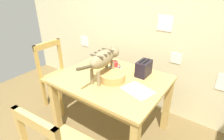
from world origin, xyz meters
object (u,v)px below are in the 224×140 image
Objects in this scene: magazine at (138,90)px; wooden_chair_far at (58,76)px; dining_table at (112,85)px; wicker_basket at (112,76)px; toaster at (144,68)px; cat at (104,59)px; coffee_mug at (114,65)px; book_stack at (101,62)px; saucer_bowl at (114,70)px.

wooden_chair_far is (-1.30, 0.07, -0.28)m from magazine.
dining_table is 0.14m from wicker_basket.
toaster reaches higher than wicker_basket.
cat is 2.38× the size of magazine.
wicker_basket is at bearing -61.21° from coffee_mug.
book_stack is 0.60m from toaster.
wooden_chair_far is (-0.61, -0.24, -0.30)m from book_stack.
dining_table is 1.22× the size of wooden_chair_far.
coffee_mug reaches higher than dining_table.
toaster is at bearing 18.32° from saucer_bowl.
dining_table is at bearing 90.23° from wooden_chair_far.
saucer_bowl is at bearing -180.00° from coffee_mug.
saucer_bowl reaches higher than magazine.
book_stack is 0.19× the size of wooden_chair_far.
coffee_mug is at bearing 89.02° from cat.
dining_table is 6.38× the size of saucer_bowl.
toaster is (0.25, 0.26, 0.18)m from dining_table.
dining_table is at bearing -35.44° from book_stack.
wicker_basket is at bearing 88.35° from wooden_chair_far.
book_stack is 0.72m from wooden_chair_far.
wicker_basket is 0.37m from toaster.
coffee_mug is at bearing 100.13° from wooden_chair_far.
wicker_basket is 1.40× the size of toaster.
magazine is at bearing -26.32° from coffee_mug.
coffee_mug is (0.00, 0.00, 0.06)m from saucer_bowl.
toaster is (0.22, 0.29, 0.04)m from wicker_basket.
book_stack reaches higher than magazine.
cat is at bearing 86.68° from wooden_chair_far.
wooden_chair_far is at bearing -170.65° from saucer_bowl.
magazine is at bearing -72.18° from toaster.
wooden_chair_far is at bearing 177.54° from wicker_basket.
coffee_mug reaches higher than saucer_bowl.
saucer_bowl is at bearing 90.00° from cat.
magazine is (0.35, -0.06, 0.10)m from dining_table.
cat is 3.36× the size of toaster.
coffee_mug is at bearing 169.39° from magazine.
wicker_basket is (0.09, 0.02, -0.19)m from cat.
cat is 5.08× the size of coffee_mug.
wooden_chair_far reaches higher than saucer_bowl.
saucer_bowl is at bearing 119.63° from wicker_basket.
wicker_basket reaches higher than saucer_bowl.
dining_table is 0.33m from cat.
magazine is 1.01× the size of wicker_basket.
toaster is at bearing 1.50° from book_stack.
toaster is 0.21× the size of wooden_chair_far.
coffee_mug is 0.75× the size of book_stack.
book_stack is 0.63× the size of wicker_basket.
wooden_chair_far is at bearing 172.19° from cat.
coffee_mug reaches higher than magazine.
cat reaches higher than book_stack.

